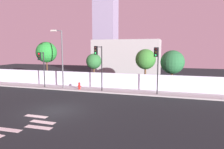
% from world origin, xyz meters
% --- Properties ---
extents(ground_plane, '(80.00, 80.00, 0.00)m').
position_xyz_m(ground_plane, '(0.00, 0.00, 0.00)').
color(ground_plane, black).
extents(sidewalk, '(36.00, 2.40, 0.15)m').
position_xyz_m(sidewalk, '(0.00, 8.20, 0.07)').
color(sidewalk, '#A2A2A2').
rests_on(sidewalk, ground).
extents(perimeter_wall, '(36.00, 0.18, 1.80)m').
position_xyz_m(perimeter_wall, '(0.00, 9.49, 1.05)').
color(perimeter_wall, silver).
rests_on(perimeter_wall, sidewalk).
extents(crosswalk_marking, '(3.78, 4.73, 0.01)m').
position_xyz_m(crosswalk_marking, '(-0.29, -3.67, 0.00)').
color(crosswalk_marking, silver).
rests_on(crosswalk_marking, ground).
extents(traffic_light_left, '(0.52, 1.32, 4.99)m').
position_xyz_m(traffic_light_left, '(1.09, 6.99, 3.77)').
color(traffic_light_left, black).
rests_on(traffic_light_left, sidewalk).
extents(traffic_light_center, '(0.37, 1.75, 4.84)m').
position_xyz_m(traffic_light_center, '(7.25, 6.75, 3.69)').
color(traffic_light_center, black).
rests_on(traffic_light_center, sidewalk).
extents(traffic_light_right, '(0.56, 1.48, 4.30)m').
position_xyz_m(traffic_light_right, '(-6.07, 6.86, 3.31)').
color(traffic_light_right, black).
rests_on(traffic_light_right, sidewalk).
extents(street_lamp_curbside, '(0.60, 1.92, 6.80)m').
position_xyz_m(street_lamp_curbside, '(-3.79, 7.50, 4.17)').
color(street_lamp_curbside, '#4C4C51').
rests_on(street_lamp_curbside, sidewalk).
extents(fire_hydrant, '(0.44, 0.26, 0.83)m').
position_xyz_m(fire_hydrant, '(-1.57, 7.58, 0.59)').
color(fire_hydrant, red).
rests_on(fire_hydrant, sidewalk).
extents(roadside_tree_leftmost, '(2.86, 2.86, 5.79)m').
position_xyz_m(roadside_tree_leftmost, '(-8.05, 10.77, 4.35)').
color(roadside_tree_leftmost, brown).
rests_on(roadside_tree_leftmost, ground).
extents(roadside_tree_midleft, '(2.00, 2.00, 4.24)m').
position_xyz_m(roadside_tree_midleft, '(-1.01, 10.77, 3.22)').
color(roadside_tree_midleft, brown).
rests_on(roadside_tree_midleft, ground).
extents(roadside_tree_midright, '(2.43, 2.43, 4.82)m').
position_xyz_m(roadside_tree_midright, '(5.65, 10.77, 3.58)').
color(roadside_tree_midright, brown).
rests_on(roadside_tree_midright, ground).
extents(roadside_tree_rightmost, '(2.72, 2.72, 4.68)m').
position_xyz_m(roadside_tree_rightmost, '(8.74, 10.77, 3.31)').
color(roadside_tree_rightmost, brown).
rests_on(roadside_tree_rightmost, ground).
extents(low_building_distant, '(12.12, 6.00, 6.46)m').
position_xyz_m(low_building_distant, '(0.58, 23.49, 3.23)').
color(low_building_distant, '#A5A5A5').
rests_on(low_building_distant, ground).
extents(tower_on_skyline, '(5.29, 5.00, 28.47)m').
position_xyz_m(tower_on_skyline, '(-7.57, 35.49, 14.23)').
color(tower_on_skyline, gray).
rests_on(tower_on_skyline, ground).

